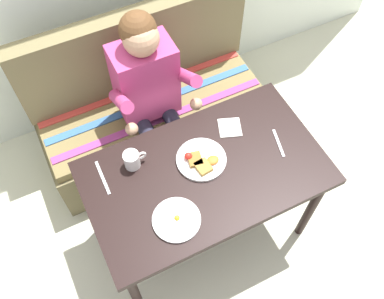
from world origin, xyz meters
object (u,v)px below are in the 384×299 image
object	(u,v)px
table	(205,179)
fork	(278,143)
person	(150,91)
napkin	(230,128)
couch	(151,111)
knife	(103,178)
plate_eggs	(176,220)
coffee_mug	(132,160)
plate_breakfast	(201,160)

from	to	relation	value
table	fork	world-z (taller)	fork
person	napkin	xyz separation A→B (m)	(0.28, -0.41, -0.01)
couch	knife	distance (m)	0.84
person	plate_eggs	distance (m)	0.79
plate_eggs	fork	xyz separation A→B (m)	(0.65, 0.15, -0.01)
couch	fork	distance (m)	0.97
person	coffee_mug	xyz separation A→B (m)	(-0.26, -0.40, 0.04)
napkin	knife	bearing A→B (deg)	178.93
table	knife	distance (m)	0.51
coffee_mug	plate_eggs	bearing A→B (deg)	-79.67
plate_eggs	fork	distance (m)	0.67
person	fork	size ratio (longest dim) A/B	7.13
couch	knife	size ratio (longest dim) A/B	7.20
table	couch	bearing A→B (deg)	90.00
couch	coffee_mug	size ratio (longest dim) A/B	12.20
couch	person	distance (m)	0.45
plate_breakfast	fork	distance (m)	0.42
napkin	knife	distance (m)	0.71
person	napkin	bearing A→B (deg)	-56.04
table	fork	bearing A→B (deg)	-2.57
plate_breakfast	fork	world-z (taller)	plate_breakfast
plate_eggs	fork	bearing A→B (deg)	13.28
person	coffee_mug	size ratio (longest dim) A/B	10.27
person	knife	distance (m)	0.59
coffee_mug	knife	world-z (taller)	coffee_mug
couch	table	bearing A→B (deg)	-90.00
couch	coffee_mug	world-z (taller)	couch
plate_breakfast	plate_eggs	distance (m)	0.34
knife	napkin	bearing A→B (deg)	-0.39
plate_eggs	knife	distance (m)	0.43
plate_eggs	coffee_mug	distance (m)	0.37
couch	fork	xyz separation A→B (m)	(0.41, -0.78, 0.40)
person	knife	xyz separation A→B (m)	(-0.43, -0.40, -0.01)
person	knife	size ratio (longest dim) A/B	6.06
napkin	knife	size ratio (longest dim) A/B	0.60
napkin	fork	xyz separation A→B (m)	(0.18, -0.20, -0.00)
fork	table	bearing A→B (deg)	-168.33
fork	napkin	bearing A→B (deg)	146.61
table	napkin	world-z (taller)	napkin
table	couch	size ratio (longest dim) A/B	0.83
table	couch	distance (m)	0.83
plate_eggs	table	bearing A→B (deg)	35.88
person	fork	world-z (taller)	person
person	napkin	distance (m)	0.50
knife	table	bearing A→B (deg)	-21.43
table	plate_breakfast	size ratio (longest dim) A/B	4.75
napkin	fork	size ratio (longest dim) A/B	0.70
coffee_mug	fork	bearing A→B (deg)	-16.40
fork	couch	bearing A→B (deg)	132.16
plate_breakfast	plate_eggs	size ratio (longest dim) A/B	1.12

